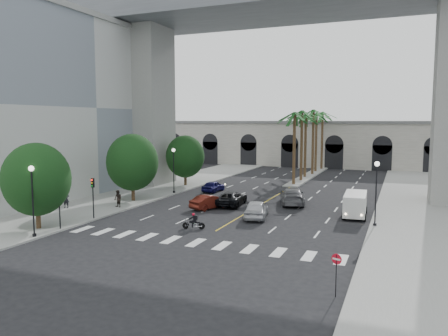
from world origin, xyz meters
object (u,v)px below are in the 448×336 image
(lamp_post_left_far, at_px, (174,167))
(car_a, at_px, (256,209))
(traffic_signal_far, at_px, (93,191))
(lamp_post_right, at_px, (376,188))
(traffic_signal_near, at_px, (59,199))
(car_b, at_px, (210,202))
(car_e, at_px, (213,186))
(car_d, at_px, (292,196))
(cargo_van, at_px, (355,204))
(lamp_post_left_near, at_px, (32,195))
(pedestrian_b, at_px, (118,199))
(motorcycle_rider, at_px, (194,222))
(do_not_enter_sign, at_px, (336,266))
(car_c, at_px, (231,198))
(pedestrian_a, at_px, (66,199))

(lamp_post_left_far, xyz_separation_m, car_a, (12.90, -8.41, -2.42))
(traffic_signal_far, bearing_deg, lamp_post_right, 15.98)
(traffic_signal_near, height_order, car_b, traffic_signal_near)
(car_b, height_order, car_e, car_b)
(car_a, distance_m, car_b, 5.87)
(car_d, xyz_separation_m, cargo_van, (6.58, -3.60, 0.33))
(traffic_signal_far, bearing_deg, car_d, 43.73)
(traffic_signal_near, height_order, car_a, traffic_signal_near)
(lamp_post_right, relative_size, car_d, 0.93)
(lamp_post_left_far, xyz_separation_m, traffic_signal_near, (0.10, -18.50, -0.71))
(car_b, distance_m, car_e, 10.23)
(lamp_post_left_far, height_order, cargo_van, lamp_post_left_far)
(lamp_post_left_far, bearing_deg, traffic_signal_far, -89.60)
(traffic_signal_near, bearing_deg, car_e, 80.80)
(lamp_post_left_near, xyz_separation_m, traffic_signal_near, (0.10, 2.50, -0.71))
(traffic_signal_near, distance_m, car_b, 14.38)
(pedestrian_b, bearing_deg, motorcycle_rider, -6.12)
(car_d, bearing_deg, pedestrian_b, 13.66)
(motorcycle_rider, height_order, pedestrian_b, pedestrian_b)
(car_b, bearing_deg, car_e, -43.71)
(motorcycle_rider, relative_size, cargo_van, 0.35)
(car_b, relative_size, car_e, 1.06)
(cargo_van, bearing_deg, do_not_enter_sign, -89.79)
(car_a, height_order, car_e, car_a)
(traffic_signal_near, xyz_separation_m, car_c, (8.63, 14.56, -1.78))
(car_d, bearing_deg, cargo_van, 134.88)
(traffic_signal_near, relative_size, car_a, 0.78)
(car_d, bearing_deg, motorcycle_rider, 53.75)
(lamp_post_right, bearing_deg, traffic_signal_near, -155.18)
(pedestrian_a, bearing_deg, lamp_post_left_near, -74.42)
(cargo_van, bearing_deg, traffic_signal_far, -157.13)
(car_e, bearing_deg, traffic_signal_far, 80.44)
(lamp_post_left_near, relative_size, car_c, 1.02)
(motorcycle_rider, height_order, car_b, car_b)
(car_d, bearing_deg, car_c, 12.18)
(pedestrian_a, bearing_deg, traffic_signal_far, -40.58)
(lamp_post_left_near, height_order, motorcycle_rider, lamp_post_left_near)
(cargo_van, distance_m, pedestrian_a, 27.22)
(lamp_post_right, bearing_deg, lamp_post_left_far, 160.67)
(car_a, xyz_separation_m, pedestrian_b, (-13.75, -1.28, 0.19))
(lamp_post_left_near, xyz_separation_m, do_not_enter_sign, (21.90, -2.47, -1.65))
(pedestrian_a, bearing_deg, lamp_post_right, -6.74)
(traffic_signal_far, bearing_deg, pedestrian_a, 153.97)
(traffic_signal_far, distance_m, pedestrian_a, 6.19)
(lamp_post_left_near, distance_m, car_d, 24.79)
(car_a, bearing_deg, motorcycle_rider, 47.95)
(car_c, distance_m, car_e, 8.80)
(car_a, relative_size, pedestrian_a, 2.65)
(car_d, relative_size, car_e, 1.47)
(lamp_post_right, distance_m, car_e, 22.37)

